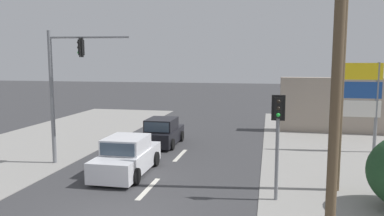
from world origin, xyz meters
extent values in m
cube|color=silver|center=(0.00, 3.00, 0.00)|extent=(0.20, 2.40, 0.01)
cube|color=silver|center=(0.00, 8.00, 0.00)|extent=(0.20, 2.40, 0.01)
cylinder|color=brown|center=(5.84, -0.15, 4.71)|extent=(0.26, 0.26, 9.42)
cylinder|color=brown|center=(6.69, 4.18, 5.05)|extent=(0.26, 0.26, 10.10)
cylinder|color=slate|center=(-5.31, 5.44, 3.00)|extent=(0.18, 0.18, 6.00)
cylinder|color=slate|center=(-3.52, 5.65, 5.70)|extent=(3.59, 0.53, 0.11)
cube|color=black|center=(-3.88, 5.61, 5.25)|extent=(0.23, 0.28, 0.68)
cube|color=black|center=(-3.88, 5.61, 5.25)|extent=(0.09, 0.44, 0.84)
sphere|color=black|center=(-3.99, 5.60, 5.47)|extent=(0.13, 0.13, 0.13)
sphere|color=black|center=(-3.99, 5.60, 5.25)|extent=(0.13, 0.13, 0.13)
sphere|color=green|center=(-3.99, 5.60, 5.03)|extent=(0.13, 0.13, 0.13)
cylinder|color=slate|center=(4.57, 2.77, 1.40)|extent=(0.12, 0.12, 2.80)
cube|color=black|center=(4.57, 2.77, 3.14)|extent=(0.27, 0.21, 0.68)
cube|color=black|center=(4.57, 2.77, 3.14)|extent=(0.44, 0.06, 0.84)
sphere|color=black|center=(4.56, 2.65, 3.36)|extent=(0.13, 0.13, 0.13)
sphere|color=black|center=(4.56, 2.65, 3.14)|extent=(0.13, 0.13, 0.13)
sphere|color=green|center=(4.56, 2.65, 2.92)|extent=(0.13, 0.13, 0.13)
cylinder|color=slate|center=(7.90, 10.60, 2.30)|extent=(0.16, 0.16, 4.60)
cylinder|color=slate|center=(9.60, 10.60, 2.30)|extent=(0.16, 0.16, 4.60)
cube|color=yellow|center=(8.75, 10.60, 4.15)|extent=(2.10, 0.14, 0.84)
cube|color=#1E4793|center=(8.75, 10.60, 3.20)|extent=(2.10, 0.14, 0.84)
cube|color=silver|center=(8.75, 10.60, 2.25)|extent=(2.10, 0.14, 0.84)
cube|color=#A39384|center=(11.00, 16.00, 1.80)|extent=(12.00, 1.00, 3.60)
cube|color=silver|center=(-1.47, 4.64, 0.54)|extent=(1.74, 4.22, 0.80)
cube|color=silver|center=(-1.47, 4.59, 1.25)|extent=(1.58, 1.92, 0.62)
cube|color=#384756|center=(-1.48, 5.56, 1.25)|extent=(1.44, 0.08, 0.53)
cube|color=#384756|center=(-1.45, 3.62, 1.25)|extent=(1.40, 0.07, 0.50)
cube|color=white|center=(-1.49, 6.76, 0.72)|extent=(1.45, 0.06, 0.14)
cylinder|color=black|center=(-2.33, 5.93, 0.32)|extent=(0.20, 0.64, 0.64)
cylinder|color=black|center=(-0.63, 5.95, 0.32)|extent=(0.20, 0.64, 0.64)
cylinder|color=black|center=(-2.30, 3.33, 0.32)|extent=(0.20, 0.64, 0.64)
cylinder|color=black|center=(-0.60, 3.35, 0.32)|extent=(0.20, 0.64, 0.64)
cube|color=black|center=(-1.50, 10.15, 0.51)|extent=(1.62, 3.61, 0.76)
cube|color=black|center=(-1.50, 9.85, 1.21)|extent=(1.49, 1.91, 0.64)
cube|color=#384756|center=(-1.50, 10.82, 1.21)|extent=(1.36, 0.07, 0.54)
cube|color=#384756|center=(-1.49, 8.88, 1.21)|extent=(1.33, 0.07, 0.51)
cube|color=white|center=(-1.51, 11.97, 0.68)|extent=(1.36, 0.05, 0.14)
cylinder|color=black|center=(-2.30, 11.26, 0.30)|extent=(0.18, 0.60, 0.60)
cylinder|color=black|center=(-0.70, 11.27, 0.30)|extent=(0.18, 0.60, 0.60)
cylinder|color=black|center=(-2.29, 9.03, 0.30)|extent=(0.18, 0.60, 0.60)
cylinder|color=black|center=(-0.69, 9.04, 0.30)|extent=(0.18, 0.60, 0.60)
camera|label=1|loc=(4.26, -9.66, 4.65)|focal=35.00mm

